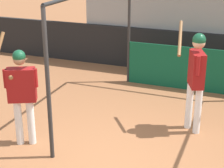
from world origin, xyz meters
TOP-DOWN VIEW (x-y plane):
  - ground_plane at (0.00, 0.00)m, footprint 60.00×60.00m
  - outfield_wall at (0.00, 5.09)m, footprint 24.00×0.12m
  - bleacher_section at (-0.00, 7.15)m, footprint 5.40×4.00m
  - batting_cage at (0.77, 3.09)m, footprint 3.52×4.02m
  - player_batter at (1.05, 1.77)m, footprint 0.65×0.81m
  - player_waiting at (-1.64, 0.17)m, footprint 0.65×0.62m

SIDE VIEW (x-z plane):
  - ground_plane at x=0.00m, z-range 0.00..0.00m
  - outfield_wall at x=0.00m, z-range 0.00..1.16m
  - player_waiting at x=-1.64m, z-range 0.05..2.05m
  - batting_cage at x=0.77m, z-range -0.13..2.44m
  - player_batter at x=1.05m, z-range 0.16..2.18m
  - bleacher_section at x=0.00m, z-range -0.01..3.24m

